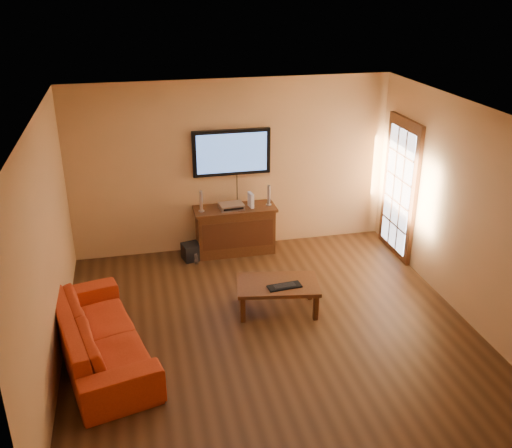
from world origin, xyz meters
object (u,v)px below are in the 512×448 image
object	(u,v)px
television	(232,152)
av_receiver	(231,206)
game_console	(251,200)
speaker_right	(269,196)
subwoofer	(191,252)
media_console	(235,230)
keyboard	(284,286)
coffee_table	(278,287)
bottle	(196,259)
speaker_left	(201,202)
sofa	(99,327)

from	to	relation	value
television	av_receiver	distance (m)	0.82
game_console	speaker_right	bearing A→B (deg)	-4.54
speaker_right	subwoofer	xyz separation A→B (m)	(-1.26, -0.11, -0.78)
media_console	game_console	distance (m)	0.55
media_console	av_receiver	size ratio (longest dim) A/B	3.48
media_console	keyboard	distance (m)	1.96
media_console	coffee_table	size ratio (longest dim) A/B	1.11
coffee_table	av_receiver	size ratio (longest dim) A/B	3.12
bottle	keyboard	bearing A→B (deg)	-60.51
av_receiver	subwoofer	distance (m)	0.95
coffee_table	subwoofer	xyz separation A→B (m)	(-0.93, 1.72, -0.22)
television	av_receiver	world-z (taller)	television
game_console	bottle	distance (m)	1.24
media_console	television	distance (m)	1.23
speaker_left	keyboard	xyz separation A→B (m)	(0.80, -1.92, -0.50)
speaker_left	game_console	distance (m)	0.78
sofa	subwoofer	distance (m)	2.64
sofa	subwoofer	bearing A→B (deg)	-43.43
coffee_table	subwoofer	distance (m)	1.97
coffee_table	av_receiver	bearing A→B (deg)	98.55
coffee_table	speaker_left	xyz separation A→B (m)	(-0.74, 1.80, 0.56)
sofa	keyboard	bearing A→B (deg)	-92.82
media_console	bottle	size ratio (longest dim) A/B	6.88
speaker_left	subwoofer	world-z (taller)	speaker_left
coffee_table	bottle	world-z (taller)	coffee_table
speaker_left	coffee_table	bearing A→B (deg)	-67.71
speaker_right	game_console	bearing A→B (deg)	-175.50
speaker_left	subwoofer	size ratio (longest dim) A/B	1.28
bottle	keyboard	world-z (taller)	keyboard
av_receiver	keyboard	xyz separation A→B (m)	(0.33, -1.92, -0.39)
coffee_table	game_console	size ratio (longest dim) A/B	4.92
television	game_console	xyz separation A→B (m)	(0.25, -0.22, -0.72)
media_console	keyboard	size ratio (longest dim) A/B	2.85
subwoofer	bottle	world-z (taller)	subwoofer
bottle	keyboard	distance (m)	1.94
speaker_right	bottle	size ratio (longest dim) A/B	1.78
coffee_table	keyboard	xyz separation A→B (m)	(0.06, -0.12, 0.06)
coffee_table	keyboard	distance (m)	0.14
av_receiver	sofa	bearing A→B (deg)	-134.62
coffee_table	sofa	xyz separation A→B (m)	(-2.24, -0.55, 0.07)
television	subwoofer	distance (m)	1.66
sofa	av_receiver	xyz separation A→B (m)	(1.96, 2.36, 0.38)
game_console	media_console	bearing A→B (deg)	166.49
av_receiver	bottle	world-z (taller)	av_receiver
media_console	game_console	bearing A→B (deg)	-4.47
television	coffee_table	bearing A→B (deg)	-84.06
sofa	speaker_right	bearing A→B (deg)	-60.68
bottle	keyboard	xyz separation A→B (m)	(0.94, -1.66, 0.33)
media_console	subwoofer	size ratio (longest dim) A/B	4.92
keyboard	bottle	bearing A→B (deg)	119.49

